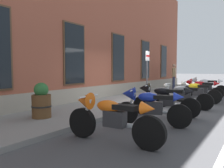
{
  "coord_description": "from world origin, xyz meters",
  "views": [
    {
      "loc": [
        -8.36,
        -3.67,
        1.47
      ],
      "look_at": [
        -1.44,
        0.97,
        0.92
      ],
      "focal_mm": 35.38,
      "sensor_mm": 36.0,
      "label": 1
    }
  ],
  "objects_px": {
    "motorcycle_yellow_naked": "(196,92)",
    "motorcycle_grey_naked": "(183,96)",
    "motorcycle_red_sport": "(200,88)",
    "motorcycle_white_sport": "(205,86)",
    "motorcycle_blue_sport": "(149,105)",
    "parking_sign": "(147,67)",
    "barrel_planter": "(41,102)",
    "pedestrian_tan_coat": "(174,75)",
    "motorcycle_orange_sport": "(109,116)",
    "motorcycle_black_sport": "(163,98)"
  },
  "relations": [
    {
      "from": "motorcycle_yellow_naked",
      "to": "motorcycle_grey_naked",
      "type": "bearing_deg",
      "value": 176.65
    },
    {
      "from": "motorcycle_red_sport",
      "to": "motorcycle_white_sport",
      "type": "relative_size",
      "value": 0.99
    },
    {
      "from": "motorcycle_blue_sport",
      "to": "parking_sign",
      "type": "relative_size",
      "value": 0.86
    },
    {
      "from": "motorcycle_white_sport",
      "to": "barrel_planter",
      "type": "relative_size",
      "value": 2.08
    },
    {
      "from": "motorcycle_blue_sport",
      "to": "motorcycle_white_sport",
      "type": "height_order",
      "value": "motorcycle_white_sport"
    },
    {
      "from": "motorcycle_yellow_naked",
      "to": "pedestrian_tan_coat",
      "type": "bearing_deg",
      "value": 28.01
    },
    {
      "from": "motorcycle_grey_naked",
      "to": "motorcycle_yellow_naked",
      "type": "bearing_deg",
      "value": -3.35
    },
    {
      "from": "motorcycle_white_sport",
      "to": "pedestrian_tan_coat",
      "type": "distance_m",
      "value": 3.22
    },
    {
      "from": "motorcycle_grey_naked",
      "to": "pedestrian_tan_coat",
      "type": "relative_size",
      "value": 1.24
    },
    {
      "from": "motorcycle_blue_sport",
      "to": "barrel_planter",
      "type": "bearing_deg",
      "value": 114.95
    },
    {
      "from": "motorcycle_yellow_naked",
      "to": "pedestrian_tan_coat",
      "type": "height_order",
      "value": "pedestrian_tan_coat"
    },
    {
      "from": "parking_sign",
      "to": "motorcycle_grey_naked",
      "type": "bearing_deg",
      "value": -119.53
    },
    {
      "from": "motorcycle_orange_sport",
      "to": "motorcycle_red_sport",
      "type": "bearing_deg",
      "value": -0.01
    },
    {
      "from": "motorcycle_orange_sport",
      "to": "motorcycle_white_sport",
      "type": "height_order",
      "value": "motorcycle_white_sport"
    },
    {
      "from": "motorcycle_grey_naked",
      "to": "motorcycle_yellow_naked",
      "type": "relative_size",
      "value": 1.07
    },
    {
      "from": "motorcycle_yellow_naked",
      "to": "parking_sign",
      "type": "relative_size",
      "value": 0.9
    },
    {
      "from": "motorcycle_yellow_naked",
      "to": "motorcycle_black_sport",
      "type": "bearing_deg",
      "value": 175.91
    },
    {
      "from": "motorcycle_orange_sport",
      "to": "motorcycle_red_sport",
      "type": "distance_m",
      "value": 8.05
    },
    {
      "from": "motorcycle_blue_sport",
      "to": "barrel_planter",
      "type": "distance_m",
      "value": 2.97
    },
    {
      "from": "motorcycle_yellow_naked",
      "to": "motorcycle_red_sport",
      "type": "xyz_separation_m",
      "value": [
        1.56,
        0.19,
        0.08
      ]
    },
    {
      "from": "motorcycle_orange_sport",
      "to": "pedestrian_tan_coat",
      "type": "relative_size",
      "value": 1.26
    },
    {
      "from": "motorcycle_black_sport",
      "to": "pedestrian_tan_coat",
      "type": "relative_size",
      "value": 1.21
    },
    {
      "from": "pedestrian_tan_coat",
      "to": "barrel_planter",
      "type": "height_order",
      "value": "pedestrian_tan_coat"
    },
    {
      "from": "barrel_planter",
      "to": "pedestrian_tan_coat",
      "type": "bearing_deg",
      "value": -0.53
    },
    {
      "from": "motorcycle_white_sport",
      "to": "motorcycle_orange_sport",
      "type": "bearing_deg",
      "value": -179.74
    },
    {
      "from": "motorcycle_black_sport",
      "to": "motorcycle_yellow_naked",
      "type": "relative_size",
      "value": 1.04
    },
    {
      "from": "motorcycle_black_sport",
      "to": "motorcycle_yellow_naked",
      "type": "xyz_separation_m",
      "value": [
        3.42,
        -0.24,
        -0.1
      ]
    },
    {
      "from": "motorcycle_red_sport",
      "to": "pedestrian_tan_coat",
      "type": "height_order",
      "value": "pedestrian_tan_coat"
    },
    {
      "from": "motorcycle_white_sport",
      "to": "barrel_planter",
      "type": "bearing_deg",
      "value": 164.38
    },
    {
      "from": "motorcycle_white_sport",
      "to": "parking_sign",
      "type": "xyz_separation_m",
      "value": [
        -3.58,
        1.85,
        1.0
      ]
    },
    {
      "from": "motorcycle_red_sport",
      "to": "motorcycle_white_sport",
      "type": "height_order",
      "value": "motorcycle_white_sport"
    },
    {
      "from": "motorcycle_blue_sport",
      "to": "motorcycle_white_sport",
      "type": "relative_size",
      "value": 0.94
    },
    {
      "from": "motorcycle_white_sport",
      "to": "barrel_planter",
      "type": "height_order",
      "value": "barrel_planter"
    },
    {
      "from": "motorcycle_orange_sport",
      "to": "parking_sign",
      "type": "distance_m",
      "value": 6.26
    },
    {
      "from": "motorcycle_blue_sport",
      "to": "motorcycle_white_sport",
      "type": "distance_m",
      "value": 7.8
    },
    {
      "from": "motorcycle_orange_sport",
      "to": "motorcycle_yellow_naked",
      "type": "xyz_separation_m",
      "value": [
        6.49,
        -0.19,
        -0.07
      ]
    },
    {
      "from": "motorcycle_grey_naked",
      "to": "barrel_planter",
      "type": "relative_size",
      "value": 2.18
    },
    {
      "from": "pedestrian_tan_coat",
      "to": "barrel_planter",
      "type": "relative_size",
      "value": 1.76
    },
    {
      "from": "motorcycle_blue_sport",
      "to": "pedestrian_tan_coat",
      "type": "xyz_separation_m",
      "value": [
        9.85,
        2.59,
        0.54
      ]
    },
    {
      "from": "motorcycle_orange_sport",
      "to": "motorcycle_white_sport",
      "type": "distance_m",
      "value": 9.45
    },
    {
      "from": "motorcycle_orange_sport",
      "to": "motorcycle_white_sport",
      "type": "bearing_deg",
      "value": 0.26
    },
    {
      "from": "motorcycle_grey_naked",
      "to": "parking_sign",
      "type": "bearing_deg",
      "value": 60.47
    },
    {
      "from": "motorcycle_red_sport",
      "to": "motorcycle_orange_sport",
      "type": "bearing_deg",
      "value": 179.99
    },
    {
      "from": "motorcycle_orange_sport",
      "to": "motorcycle_red_sport",
      "type": "relative_size",
      "value": 1.07
    },
    {
      "from": "motorcycle_orange_sport",
      "to": "motorcycle_yellow_naked",
      "type": "distance_m",
      "value": 6.49
    },
    {
      "from": "motorcycle_blue_sport",
      "to": "motorcycle_red_sport",
      "type": "distance_m",
      "value": 6.4
    },
    {
      "from": "motorcycle_orange_sport",
      "to": "parking_sign",
      "type": "bearing_deg",
      "value": 17.86
    },
    {
      "from": "motorcycle_blue_sport",
      "to": "motorcycle_black_sport",
      "type": "distance_m",
      "value": 1.43
    },
    {
      "from": "motorcycle_orange_sport",
      "to": "motorcycle_red_sport",
      "type": "xyz_separation_m",
      "value": [
        8.05,
        -0.0,
        0.01
      ]
    },
    {
      "from": "motorcycle_orange_sport",
      "to": "motorcycle_yellow_naked",
      "type": "height_order",
      "value": "motorcycle_orange_sport"
    }
  ]
}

